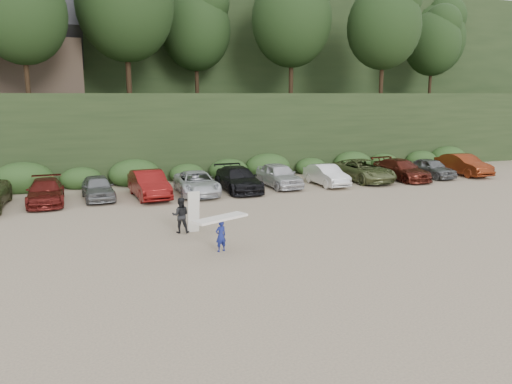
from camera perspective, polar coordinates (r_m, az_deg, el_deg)
name	(u,v)px	position (r m, az deg, el deg)	size (l,w,h in m)	color
ground	(302,232)	(22.10, 5.31, -4.53)	(120.00, 120.00, 0.00)	tan
hillside_backdrop	(154,43)	(56.04, -11.62, 16.32)	(90.00, 41.50, 28.00)	black
parked_cars	(208,181)	(30.56, -5.46, 1.28)	(39.83, 6.36, 1.61)	#9F9EA3
child_surfer	(221,228)	(19.12, -4.06, -4.14)	(2.33, 1.47, 1.36)	navy
adult_surfer	(182,215)	(21.90, -8.48, -2.61)	(1.25, 0.77, 1.84)	black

